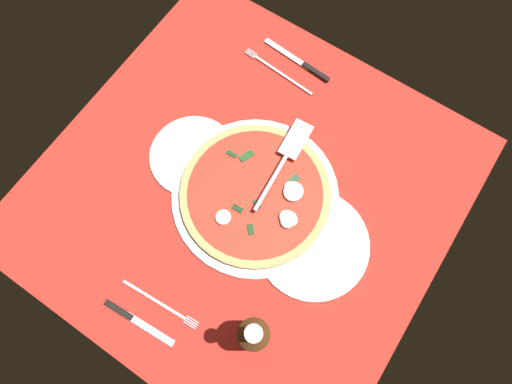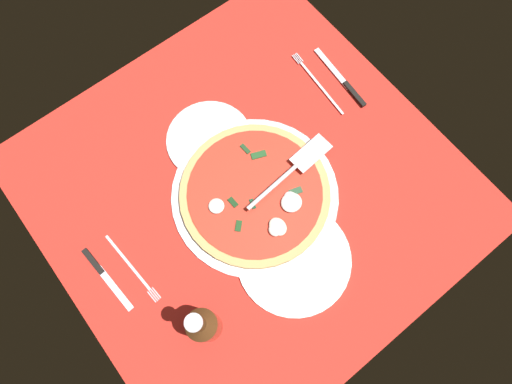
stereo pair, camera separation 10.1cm
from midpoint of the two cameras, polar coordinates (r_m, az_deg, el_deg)
ground_plane at (r=103.84cm, az=-4.04°, el=-0.24°), size 90.62×90.62×0.80cm
checker_pattern at (r=103.41cm, az=-4.06°, el=-0.17°), size 90.62×90.62×0.10cm
pizza_pan at (r=102.39cm, az=-2.79°, el=-0.69°), size 38.46×38.46×1.00cm
dinner_plate_left at (r=107.46cm, az=-10.68°, el=4.22°), size 20.62×20.62×1.00cm
dinner_plate_right at (r=99.61cm, az=4.40°, el=-7.10°), size 25.28×25.28×1.00cm
pizza at (r=101.06cm, az=-2.70°, el=-0.53°), size 34.43×34.43×2.86cm
pizza_server at (r=101.04cm, az=0.66°, el=3.51°), size 5.42×24.75×1.00cm
place_setting_near at (r=101.67cm, az=-16.72°, el=-14.87°), size 21.26×13.47×1.40cm
place_setting_far at (r=117.31cm, az=1.97°, el=15.23°), size 22.35×13.99×1.40cm
beer_bottle at (r=88.71cm, az=-3.65°, el=-18.27°), size 6.07×6.07×24.10cm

